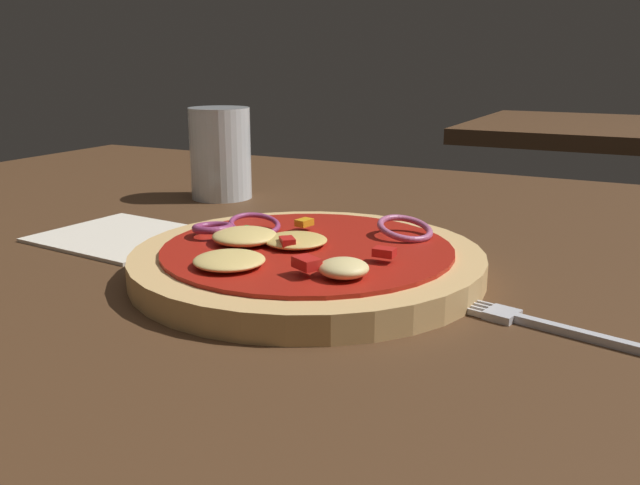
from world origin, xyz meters
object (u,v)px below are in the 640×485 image
object	(u,v)px
pizza	(306,260)
beer_glass	(221,156)
fork	(559,329)
napkin	(122,236)

from	to	relation	value
pizza	beer_glass	world-z (taller)	beer_glass
fork	beer_glass	bearing A→B (deg)	149.68
pizza	beer_glass	bearing A→B (deg)	136.62
beer_glass	napkin	size ratio (longest dim) A/B	0.70
pizza	fork	world-z (taller)	pizza
beer_glass	pizza	bearing A→B (deg)	-43.38
napkin	fork	bearing A→B (deg)	-7.17
pizza	fork	bearing A→B (deg)	-8.57
beer_glass	napkin	distance (m)	0.19
fork	beer_glass	distance (m)	0.46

